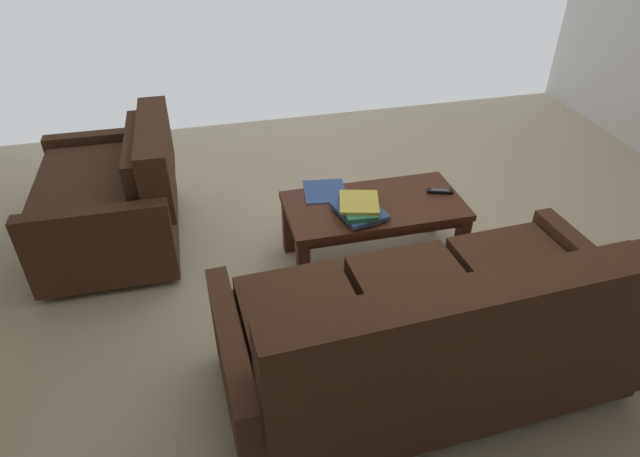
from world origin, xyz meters
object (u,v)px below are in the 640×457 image
object	(u,v)px
sofa_main	(430,336)
tv_remote	(440,191)
loose_magazine	(325,191)
loveseat_near	(116,197)
coffee_table	(374,213)
book_stack	(359,209)

from	to	relation	value
sofa_main	tv_remote	bearing A→B (deg)	-115.64
loose_magazine	tv_remote	bearing A→B (deg)	172.83
sofa_main	tv_remote	size ratio (longest dim) A/B	11.65
loveseat_near	coffee_table	distance (m)	1.68
loose_magazine	coffee_table	bearing A→B (deg)	149.65
coffee_table	book_stack	world-z (taller)	book_stack
loveseat_near	tv_remote	xyz separation A→B (m)	(-2.01, 0.57, 0.09)
book_stack	loose_magazine	bearing A→B (deg)	-67.82
loveseat_near	coffee_table	xyz separation A→B (m)	(-1.57, 0.59, 0.01)
coffee_table	tv_remote	xyz separation A→B (m)	(-0.44, -0.02, 0.08)
coffee_table	loose_magazine	bearing A→B (deg)	-37.84
loveseat_near	book_stack	world-z (taller)	loveseat_near
sofa_main	coffee_table	size ratio (longest dim) A/B	1.77
sofa_main	loose_magazine	xyz separation A→B (m)	(0.18, -1.27, 0.06)
loveseat_near	tv_remote	world-z (taller)	loveseat_near
loveseat_near	coffee_table	bearing A→B (deg)	159.31
loveseat_near	book_stack	bearing A→B (deg)	154.01
book_stack	loose_magazine	size ratio (longest dim) A/B	1.20
tv_remote	loveseat_near	bearing A→B (deg)	-15.91
sofa_main	tv_remote	xyz separation A→B (m)	(-0.52, -1.09, 0.07)
sofa_main	loveseat_near	size ratio (longest dim) A/B	1.69
coffee_table	tv_remote	distance (m)	0.45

